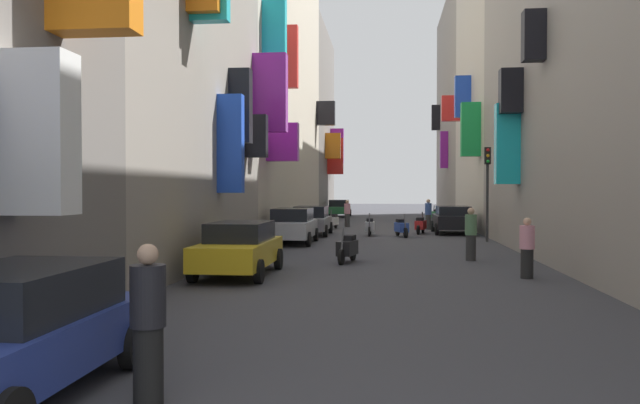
# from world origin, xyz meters

# --- Properties ---
(ground_plane) EXTENTS (140.00, 140.00, 0.00)m
(ground_plane) POSITION_xyz_m (0.00, 30.00, 0.00)
(ground_plane) COLOR #38383D
(building_left_mid_b) EXTENTS (7.32, 7.55, 15.84)m
(building_left_mid_b) POSITION_xyz_m (-7.98, 19.31, 7.90)
(building_left_mid_b) COLOR gray
(building_left_mid_b) RESTS_ON ground
(building_left_mid_c) EXTENTS (7.38, 22.91, 17.87)m
(building_left_mid_c) POSITION_xyz_m (-7.99, 34.53, 8.93)
(building_left_mid_c) COLOR #BCB29E
(building_left_mid_c) RESTS_ON ground
(building_left_far) EXTENTS (7.39, 14.01, 16.16)m
(building_left_far) POSITION_xyz_m (-7.98, 53.00, 8.07)
(building_left_far) COLOR slate
(building_left_far) RESTS_ON ground
(building_right_mid_a) EXTENTS (7.30, 12.91, 17.40)m
(building_right_mid_a) POSITION_xyz_m (7.99, 36.44, 8.69)
(building_right_mid_a) COLOR #BCB29E
(building_right_mid_a) RESTS_ON ground
(building_right_mid_b) EXTENTS (6.75, 17.10, 17.93)m
(building_right_mid_b) POSITION_xyz_m (8.00, 51.45, 8.97)
(building_right_mid_b) COLOR gray
(building_right_mid_b) RESTS_ON ground
(parked_car_grey) EXTENTS (1.93, 4.11, 1.46)m
(parked_car_grey) POSITION_xyz_m (-3.61, 29.49, 0.76)
(parked_car_grey) COLOR slate
(parked_car_grey) RESTS_ON ground
(parked_car_yellow) EXTENTS (1.84, 4.23, 1.42)m
(parked_car_yellow) POSITION_xyz_m (-3.73, 14.45, 0.75)
(parked_car_yellow) COLOR gold
(parked_car_yellow) RESTS_ON ground
(parked_car_green) EXTENTS (1.94, 3.96, 1.44)m
(parked_car_green) POSITION_xyz_m (-3.82, 50.89, 0.75)
(parked_car_green) COLOR #236638
(parked_car_green) RESTS_ON ground
(parked_car_blue) EXTENTS (1.86, 4.05, 1.44)m
(parked_car_blue) POSITION_xyz_m (-3.87, 4.38, 0.75)
(parked_car_blue) COLOR navy
(parked_car_blue) RESTS_ON ground
(parked_car_silver) EXTENTS (1.93, 4.09, 1.50)m
(parked_car_silver) POSITION_xyz_m (-3.82, 24.44, 0.78)
(parked_car_silver) COLOR #B7B7BC
(parked_car_silver) RESTS_ON ground
(parked_car_black) EXTENTS (2.01, 4.17, 1.44)m
(parked_car_black) POSITION_xyz_m (3.62, 31.34, 0.76)
(parked_car_black) COLOR black
(parked_car_black) RESTS_ON ground
(scooter_red) EXTENTS (0.69, 1.92, 1.13)m
(scooter_red) POSITION_xyz_m (1.95, 31.03, 0.46)
(scooter_red) COLOR red
(scooter_red) RESTS_ON ground
(scooter_white) EXTENTS (0.60, 1.89, 1.13)m
(scooter_white) POSITION_xyz_m (-2.93, 34.63, 0.46)
(scooter_white) COLOR silver
(scooter_white) RESTS_ON ground
(scooter_blue) EXTENTS (0.71, 1.80, 1.13)m
(scooter_blue) POSITION_xyz_m (0.91, 28.77, 0.46)
(scooter_blue) COLOR #2D4CAD
(scooter_blue) RESTS_ON ground
(scooter_black) EXTENTS (0.66, 1.80, 1.13)m
(scooter_black) POSITION_xyz_m (-1.03, 17.68, 0.46)
(scooter_black) COLOR black
(scooter_black) RESTS_ON ground
(scooter_silver) EXTENTS (0.45, 1.81, 1.13)m
(scooter_silver) POSITION_xyz_m (-0.65, 29.51, 0.46)
(scooter_silver) COLOR #ADADB2
(scooter_silver) RESTS_ON ground
(scooter_green) EXTENTS (0.68, 1.83, 1.13)m
(scooter_green) POSITION_xyz_m (3.82, 44.87, 0.46)
(scooter_green) COLOR #287F3D
(scooter_green) RESTS_ON ground
(pedestrian_crossing) EXTENTS (0.44, 0.44, 1.75)m
(pedestrian_crossing) POSITION_xyz_m (2.58, 34.65, 0.87)
(pedestrian_crossing) COLOR #333333
(pedestrian_crossing) RESTS_ON ground
(pedestrian_near_left) EXTENTS (0.42, 0.42, 1.72)m
(pedestrian_near_left) POSITION_xyz_m (2.90, 18.64, 0.86)
(pedestrian_near_left) COLOR #292929
(pedestrian_near_left) RESTS_ON ground
(pedestrian_near_right) EXTENTS (0.53, 0.53, 1.57)m
(pedestrian_near_right) POSITION_xyz_m (3.80, 14.63, 0.78)
(pedestrian_near_right) COLOR black
(pedestrian_near_right) RESTS_ON ground
(pedestrian_mid_street) EXTENTS (0.49, 0.49, 1.66)m
(pedestrian_mid_street) POSITION_xyz_m (-2.23, 36.63, 0.82)
(pedestrian_mid_street) COLOR #323232
(pedestrian_mid_street) RESTS_ON ground
(pedestrian_far_away) EXTENTS (0.53, 0.53, 1.72)m
(pedestrian_far_away) POSITION_xyz_m (-2.33, 4.39, 0.86)
(pedestrian_far_away) COLOR black
(pedestrian_far_away) RESTS_ON ground
(traffic_light_near_corner) EXTENTS (0.26, 0.34, 4.16)m
(traffic_light_near_corner) POSITION_xyz_m (4.61, 26.30, 2.84)
(traffic_light_near_corner) COLOR #2D2D2D
(traffic_light_near_corner) RESTS_ON ground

